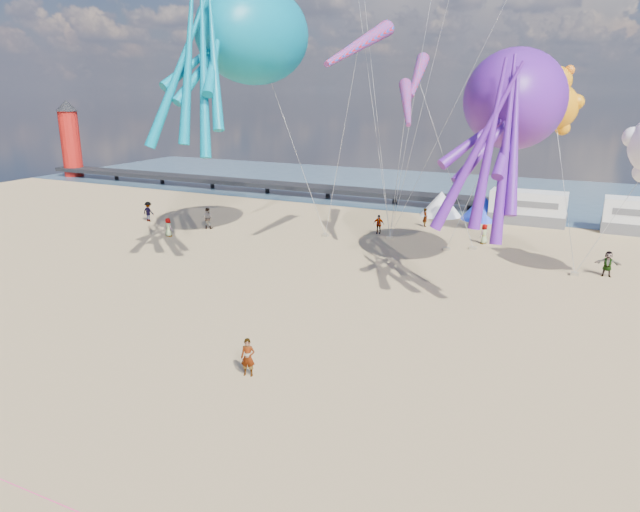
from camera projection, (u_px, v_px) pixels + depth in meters
The scene contains 26 objects.
ground at pixel (218, 434), 20.33m from camera, with size 120.00×120.00×0.00m, color tan.
water at pixel (488, 193), 67.97m from camera, with size 120.00×120.00×0.00m, color #355066.
pier at pixel (239, 182), 69.76m from camera, with size 60.00×3.00×0.50m, color black.
lighthouse at pixel (71, 144), 80.37m from camera, with size 2.60×2.60×9.00m, color #A5140F.
motorhome_0 at pixel (528, 207), 52.08m from camera, with size 6.60×2.50×3.00m, color silver.
tent_white at pixel (441, 204), 55.47m from camera, with size 4.00×4.00×2.40m, color white.
tent_blue at pixel (483, 207), 53.82m from camera, with size 4.00×4.00×2.40m, color #1933CC.
standing_person at pixel (248, 357), 24.30m from camera, with size 0.62×0.41×1.70m, color tan.
beachgoer_0 at pixel (484, 234), 45.38m from camera, with size 0.58×0.38×1.60m, color #7F6659.
beachgoer_1 at pixel (207, 218), 50.34m from camera, with size 0.91×0.59×1.87m, color #7F6659.
beachgoer_2 at pixel (149, 212), 53.14m from camera, with size 0.90×0.70×1.86m, color #7F6659.
beachgoer_3 at pixel (379, 224), 48.58m from camera, with size 1.06×0.61×1.63m, color #7F6659.
beachgoer_4 at pixel (608, 264), 37.35m from camera, with size 1.01×0.42×1.72m, color #7F6659.
beachgoer_5 at pixel (425, 217), 51.12m from camera, with size 1.55×0.49×1.68m, color #7F6659.
beachgoer_6 at pixel (168, 227), 47.63m from camera, with size 0.58×0.38×1.58m, color #7F6659.
sandbag_a at pixel (325, 235), 47.79m from camera, with size 0.50×0.35×0.22m, color gray.
sandbag_b at pixel (447, 249), 43.67m from camera, with size 0.50×0.35×0.22m, color gray.
sandbag_c at pixel (575, 274), 37.74m from camera, with size 0.50×0.35×0.22m, color gray.
sandbag_d at pixel (473, 248), 43.95m from camera, with size 0.50×0.35×0.22m, color gray.
sandbag_e at pixel (390, 238), 47.05m from camera, with size 0.50×0.35×0.22m, color gray.
kite_octopus_teal at pixel (254, 34), 39.35m from camera, with size 5.04×11.76×13.44m, color #017590, non-canonical shape.
kite_octopus_purple at pixel (515, 99), 34.36m from camera, with size 4.74×11.07×12.65m, color #581991, non-canonical shape.
kite_teddy_orange at pixel (554, 107), 41.77m from camera, with size 4.17×3.92×5.88m, color orange, non-canonical shape.
windsock_left at pixel (359, 45), 37.07m from camera, with size 1.10×7.72×7.72m, color red, non-canonical shape.
windsock_mid at pixel (417, 76), 41.99m from camera, with size 1.00×6.49×6.49m, color red, non-canonical shape.
windsock_right at pixel (407, 103), 38.89m from camera, with size 0.90×5.48×5.48m, color red, non-canonical shape.
Camera 1 is at (10.94, -14.43, 11.81)m, focal length 32.00 mm.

